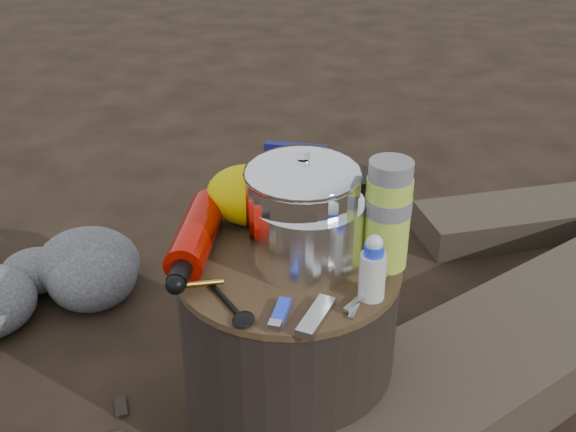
% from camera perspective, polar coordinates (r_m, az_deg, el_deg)
% --- Properties ---
extents(ground, '(60.00, 60.00, 0.00)m').
position_cam_1_polar(ground, '(1.53, 0.00, -15.89)').
color(ground, black).
rests_on(ground, ground).
extents(stump, '(0.41, 0.41, 0.38)m').
position_cam_1_polar(stump, '(1.40, 0.00, -10.40)').
color(stump, black).
rests_on(stump, ground).
extents(rock_ring, '(0.38, 0.84, 0.17)m').
position_cam_1_polar(rock_ring, '(1.70, -22.22, -9.18)').
color(rock_ring, '#55555A').
rests_on(rock_ring, ground).
extents(foil_windscreen, '(0.20, 0.20, 0.12)m').
position_cam_1_polar(foil_windscreen, '(1.26, 1.58, -1.24)').
color(foil_windscreen, white).
rests_on(foil_windscreen, stump).
extents(camping_pot, '(0.20, 0.20, 0.20)m').
position_cam_1_polar(camping_pot, '(1.25, 1.20, 0.63)').
color(camping_pot, white).
rests_on(camping_pot, stump).
extents(fuel_bottle, '(0.09, 0.30, 0.07)m').
position_cam_1_polar(fuel_bottle, '(1.31, -7.48, -1.53)').
color(fuel_bottle, '#AC0D04').
rests_on(fuel_bottle, stump).
extents(thermos, '(0.08, 0.08, 0.20)m').
position_cam_1_polar(thermos, '(1.24, 8.13, 0.07)').
color(thermos, '#B3D53D').
rests_on(thermos, stump).
extents(travel_mug, '(0.08, 0.08, 0.12)m').
position_cam_1_polar(travel_mug, '(1.36, 5.50, 1.04)').
color(travel_mug, black).
rests_on(travel_mug, stump).
extents(stuff_sack, '(0.17, 0.14, 0.12)m').
position_cam_1_polar(stuff_sack, '(1.39, -3.21, 1.74)').
color(stuff_sack, '#DCC100').
rests_on(stuff_sack, stump).
extents(food_pouch, '(0.12, 0.03, 0.16)m').
position_cam_1_polar(food_pouch, '(1.39, 0.57, 2.79)').
color(food_pouch, '#0A0D48').
rests_on(food_pouch, stump).
extents(lighter, '(0.02, 0.08, 0.01)m').
position_cam_1_polar(lighter, '(1.15, -0.58, -7.76)').
color(lighter, '#243EF6').
rests_on(lighter, stump).
extents(multitool, '(0.05, 0.11, 0.01)m').
position_cam_1_polar(multitool, '(1.14, 2.32, -8.24)').
color(multitool, silver).
rests_on(multitool, stump).
extents(pot_grabber, '(0.07, 0.14, 0.01)m').
position_cam_1_polar(pot_grabber, '(1.20, 5.97, -6.40)').
color(pot_grabber, silver).
rests_on(pot_grabber, stump).
extents(spork, '(0.12, 0.13, 0.01)m').
position_cam_1_polar(spork, '(1.19, -5.20, -6.75)').
color(spork, black).
rests_on(spork, stump).
extents(squeeze_bottle, '(0.05, 0.05, 0.11)m').
position_cam_1_polar(squeeze_bottle, '(1.17, 6.93, -4.45)').
color(squeeze_bottle, silver).
rests_on(squeeze_bottle, stump).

